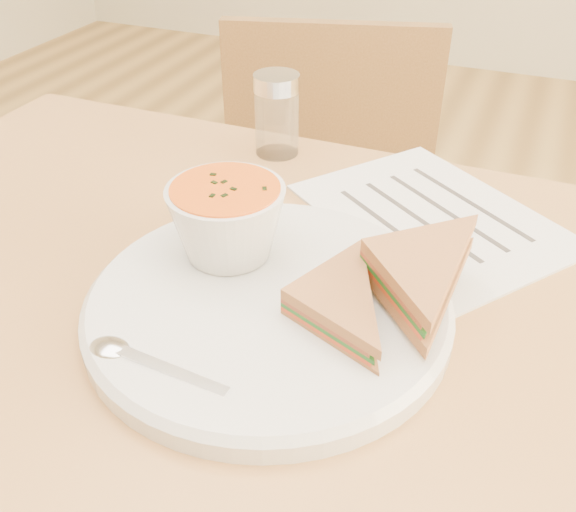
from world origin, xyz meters
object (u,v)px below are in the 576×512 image
at_px(condiment_shaker, 277,115).
at_px(plate, 268,306).
at_px(chair_far, 318,291).
at_px(soup_bowl, 227,225).

bearing_deg(condiment_shaker, plate, -68.19).
height_order(chair_far, plate, chair_far).
bearing_deg(soup_bowl, chair_far, 97.34).
relative_size(plate, soup_bowl, 2.96).
bearing_deg(plate, chair_far, 103.71).
xyz_separation_m(plate, soup_bowl, (-0.06, 0.04, 0.04)).
relative_size(plate, condiment_shaker, 3.10).
distance_m(chair_far, condiment_shaker, 0.42).
distance_m(plate, condiment_shaker, 0.31).
relative_size(soup_bowl, condiment_shaker, 1.05).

